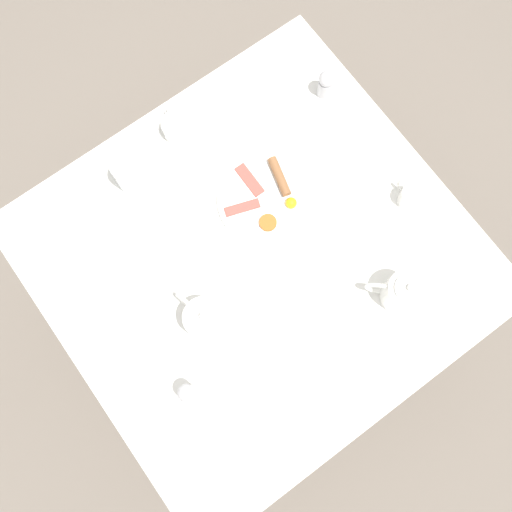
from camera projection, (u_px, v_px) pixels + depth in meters
name	position (u px, v px, depth m)	size (l,w,h in m)	color
ground_plane	(256.00, 302.00, 2.30)	(8.00, 8.00, 0.00)	#70665B
table	(256.00, 263.00, 1.64)	(1.03, 1.07, 0.74)	white
breakfast_plate	(267.00, 198.00, 1.61)	(0.26, 0.26, 0.04)	white
teapot_near	(205.00, 319.00, 1.48)	(0.19, 0.10, 0.13)	white
teapot_far	(403.00, 292.00, 1.50)	(0.15, 0.15, 0.13)	white
teacup_with_saucer_left	(177.00, 129.00, 1.63)	(0.14, 0.14, 0.06)	white
water_glass_tall	(128.00, 174.00, 1.56)	(0.07, 0.07, 0.13)	white
creamer_jug	(410.00, 196.00, 1.58)	(0.08, 0.06, 0.06)	white
pepper_grinder	(188.00, 393.00, 1.45)	(0.05, 0.05, 0.10)	#BCBCC1
salt_grinder	(326.00, 83.00, 1.64)	(0.05, 0.05, 0.10)	#BCBCC1
fork_by_plate	(241.00, 97.00, 1.68)	(0.02, 0.18, 0.00)	silver
knife_by_plate	(88.00, 253.00, 1.58)	(0.23, 0.03, 0.00)	silver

